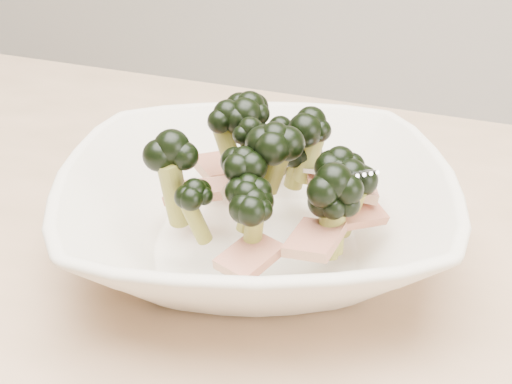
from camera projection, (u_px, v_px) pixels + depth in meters
broccoli_dish at (259, 205)px, 0.51m from camera, size 0.37×0.37×0.12m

